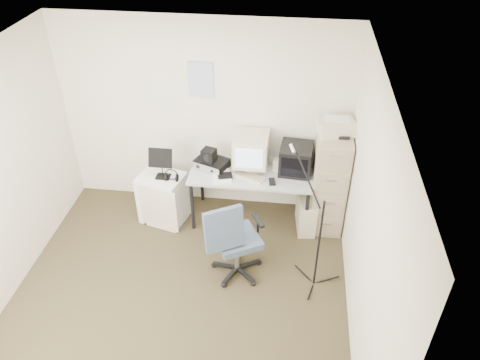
# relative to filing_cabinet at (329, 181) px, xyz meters

# --- Properties ---
(floor) EXTENTS (3.60, 3.60, 0.01)m
(floor) POSITION_rel_filing_cabinet_xyz_m (-1.58, -1.48, -0.66)
(floor) COLOR #41341E
(floor) RESTS_ON ground
(ceiling) EXTENTS (3.60, 3.60, 0.01)m
(ceiling) POSITION_rel_filing_cabinet_xyz_m (-1.58, -1.48, 1.85)
(ceiling) COLOR white
(ceiling) RESTS_ON ground
(wall_back) EXTENTS (3.60, 0.02, 2.50)m
(wall_back) POSITION_rel_filing_cabinet_xyz_m (-1.58, 0.32, 0.60)
(wall_back) COLOR beige
(wall_back) RESTS_ON ground
(wall_right) EXTENTS (0.02, 3.60, 2.50)m
(wall_right) POSITION_rel_filing_cabinet_xyz_m (0.22, -1.48, 0.60)
(wall_right) COLOR beige
(wall_right) RESTS_ON ground
(wall_calendar) EXTENTS (0.30, 0.02, 0.44)m
(wall_calendar) POSITION_rel_filing_cabinet_xyz_m (-1.60, 0.31, 1.10)
(wall_calendar) COLOR white
(wall_calendar) RESTS_ON wall_back
(filing_cabinet) EXTENTS (0.40, 0.60, 1.30)m
(filing_cabinet) POSITION_rel_filing_cabinet_xyz_m (0.00, 0.00, 0.00)
(filing_cabinet) COLOR tan
(filing_cabinet) RESTS_ON floor
(printer) EXTENTS (0.47, 0.37, 0.16)m
(printer) POSITION_rel_filing_cabinet_xyz_m (0.00, 0.03, 0.73)
(printer) COLOR beige
(printer) RESTS_ON filing_cabinet
(desk) EXTENTS (1.50, 0.70, 0.73)m
(desk) POSITION_rel_filing_cabinet_xyz_m (-0.95, -0.03, -0.29)
(desk) COLOR #989898
(desk) RESTS_ON floor
(crt_monitor) EXTENTS (0.42, 0.44, 0.45)m
(crt_monitor) POSITION_rel_filing_cabinet_xyz_m (-0.97, 0.06, 0.31)
(crt_monitor) COLOR beige
(crt_monitor) RESTS_ON desk
(crt_tv) EXTENTS (0.41, 0.43, 0.34)m
(crt_tv) POSITION_rel_filing_cabinet_xyz_m (-0.42, 0.06, 0.25)
(crt_tv) COLOR black
(crt_tv) RESTS_ON desk
(desk_speaker) EXTENTS (0.10, 0.10, 0.15)m
(desk_speaker) POSITION_rel_filing_cabinet_xyz_m (-0.65, 0.04, 0.16)
(desk_speaker) COLOR beige
(desk_speaker) RESTS_ON desk
(keyboard) EXTENTS (0.42, 0.29, 0.02)m
(keyboard) POSITION_rel_filing_cabinet_xyz_m (-0.98, -0.16, 0.09)
(keyboard) COLOR beige
(keyboard) RESTS_ON desk
(mouse) EXTENTS (0.09, 0.13, 0.04)m
(mouse) POSITION_rel_filing_cabinet_xyz_m (-0.69, -0.24, 0.10)
(mouse) COLOR black
(mouse) RESTS_ON desk
(radio_receiver) EXTENTS (0.46, 0.40, 0.11)m
(radio_receiver) POSITION_rel_filing_cabinet_xyz_m (-1.45, 0.00, 0.14)
(radio_receiver) COLOR black
(radio_receiver) RESTS_ON desk
(radio_speaker) EXTENTS (0.19, 0.19, 0.16)m
(radio_speaker) POSITION_rel_filing_cabinet_xyz_m (-1.48, -0.02, 0.27)
(radio_speaker) COLOR black
(radio_speaker) RESTS_ON radio_receiver
(papers) EXTENTS (0.29, 0.34, 0.02)m
(papers) POSITION_rel_filing_cabinet_xyz_m (-1.30, -0.19, 0.09)
(papers) COLOR white
(papers) RESTS_ON desk
(pc_tower) EXTENTS (0.26, 0.50, 0.45)m
(pc_tower) POSITION_rel_filing_cabinet_xyz_m (-0.24, -0.12, -0.43)
(pc_tower) COLOR beige
(pc_tower) RESTS_ON floor
(office_chair) EXTENTS (0.81, 0.81, 1.03)m
(office_chair) POSITION_rel_filing_cabinet_xyz_m (-1.00, -1.00, -0.13)
(office_chair) COLOR #414957
(office_chair) RESTS_ON floor
(side_cart) EXTENTS (0.63, 0.55, 0.66)m
(side_cart) POSITION_rel_filing_cabinet_xyz_m (-2.06, -0.18, -0.32)
(side_cart) COLOR white
(side_cart) RESTS_ON floor
(music_stand) EXTENTS (0.31, 0.21, 0.42)m
(music_stand) POSITION_rel_filing_cabinet_xyz_m (-2.03, -0.19, 0.22)
(music_stand) COLOR black
(music_stand) RESTS_ON side_cart
(headphones) EXTENTS (0.21, 0.21, 0.03)m
(headphones) POSITION_rel_filing_cabinet_xyz_m (-1.90, -0.24, 0.07)
(headphones) COLOR black
(headphones) RESTS_ON side_cart
(mic_stand) EXTENTS (0.03, 0.03, 1.52)m
(mic_stand) POSITION_rel_filing_cabinet_xyz_m (-0.13, -1.07, 0.11)
(mic_stand) COLOR black
(mic_stand) RESTS_ON floor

